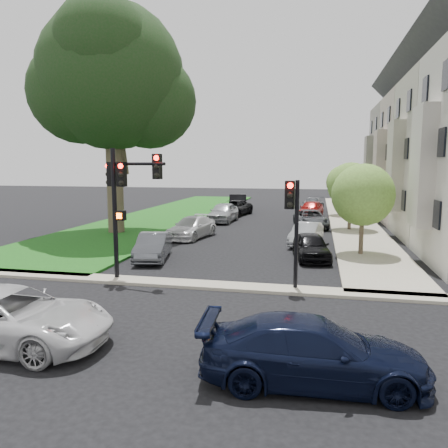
% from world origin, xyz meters
% --- Properties ---
extents(ground, '(140.00, 140.00, 0.00)m').
position_xyz_m(ground, '(0.00, 0.00, 0.00)').
color(ground, black).
rests_on(ground, ground).
extents(grass_strip, '(8.00, 44.00, 0.12)m').
position_xyz_m(grass_strip, '(-9.00, 24.00, 0.06)').
color(grass_strip, '#174B15').
rests_on(grass_strip, ground).
extents(sidewalk_right, '(3.50, 44.00, 0.12)m').
position_xyz_m(sidewalk_right, '(6.75, 24.00, 0.06)').
color(sidewalk_right, '#A09784').
rests_on(sidewalk_right, ground).
extents(sidewalk_cross, '(60.00, 1.00, 0.12)m').
position_xyz_m(sidewalk_cross, '(0.00, 2.00, 0.06)').
color(sidewalk_cross, '#A09784').
rests_on(sidewalk_cross, ground).
extents(house_c, '(7.70, 7.55, 15.97)m').
position_xyz_m(house_c, '(12.45, 23.00, 6.93)').
color(house_c, '#AAA095').
rests_on(house_c, ground).
extents(house_d, '(7.70, 7.55, 15.97)m').
position_xyz_m(house_d, '(12.45, 30.50, 6.93)').
color(house_d, gray).
rests_on(house_d, ground).
extents(eucalyptus, '(10.47, 9.50, 14.83)m').
position_xyz_m(eucalyptus, '(-9.20, 13.17, 10.13)').
color(eucalyptus, brown).
rests_on(eucalyptus, ground).
extents(small_tree_a, '(3.10, 3.10, 4.65)m').
position_xyz_m(small_tree_a, '(6.20, 9.05, 3.09)').
color(small_tree_a, brown).
rests_on(small_tree_a, ground).
extents(small_tree_b, '(3.17, 3.17, 4.75)m').
position_xyz_m(small_tree_b, '(6.20, 17.69, 3.16)').
color(small_tree_b, brown).
rests_on(small_tree_b, ground).
extents(small_tree_c, '(3.02, 3.02, 4.53)m').
position_xyz_m(small_tree_c, '(6.20, 26.49, 3.02)').
color(small_tree_c, brown).
rests_on(small_tree_c, ground).
extents(traffic_signal_main, '(2.56, 0.69, 5.22)m').
position_xyz_m(traffic_signal_main, '(-3.39, 2.23, 3.60)').
color(traffic_signal_main, black).
rests_on(traffic_signal_main, ground).
extents(traffic_signal_secondary, '(0.53, 0.42, 4.05)m').
position_xyz_m(traffic_signal_secondary, '(3.15, 2.19, 2.82)').
color(traffic_signal_secondary, black).
rests_on(traffic_signal_secondary, ground).
extents(car_cross_near, '(5.31, 2.49, 1.47)m').
position_xyz_m(car_cross_near, '(-3.61, -4.30, 0.73)').
color(car_cross_near, silver).
rests_on(car_cross_near, ground).
extents(car_cross_far, '(4.93, 2.31, 1.39)m').
position_xyz_m(car_cross_far, '(4.00, -4.65, 0.70)').
color(car_cross_far, black).
rests_on(car_cross_far, ground).
extents(car_parked_0, '(2.18, 4.01, 1.29)m').
position_xyz_m(car_parked_0, '(3.76, 7.72, 0.65)').
color(car_parked_0, black).
rests_on(car_parked_0, ground).
extents(car_parked_1, '(2.00, 4.04, 1.27)m').
position_xyz_m(car_parked_1, '(3.42, 11.57, 0.64)').
color(car_parked_1, '#999BA0').
rests_on(car_parked_1, ground).
extents(car_parked_2, '(2.92, 4.91, 1.28)m').
position_xyz_m(car_parked_2, '(3.56, 18.78, 0.64)').
color(car_parked_2, '#3F4247').
rests_on(car_parked_2, ground).
extents(car_parked_3, '(2.40, 4.51, 1.46)m').
position_xyz_m(car_parked_3, '(3.46, 25.18, 0.73)').
color(car_parked_3, maroon).
rests_on(car_parked_3, ground).
extents(car_parked_4, '(2.45, 4.79, 1.33)m').
position_xyz_m(car_parked_4, '(3.51, 30.13, 0.67)').
color(car_parked_4, '#3F4247').
rests_on(car_parked_4, ground).
extents(car_parked_5, '(2.13, 4.10, 1.29)m').
position_xyz_m(car_parked_5, '(-3.75, 6.03, 0.64)').
color(car_parked_5, '#3F4247').
rests_on(car_parked_5, ground).
extents(car_parked_6, '(2.64, 4.84, 1.33)m').
position_xyz_m(car_parked_6, '(-3.70, 12.54, 0.66)').
color(car_parked_6, silver).
rests_on(car_parked_6, ground).
extents(car_parked_7, '(2.01, 4.64, 1.56)m').
position_xyz_m(car_parked_7, '(-3.40, 20.44, 0.78)').
color(car_parked_7, '#999BA0').
rests_on(car_parked_7, ground).
extents(car_parked_8, '(3.16, 5.26, 1.37)m').
position_xyz_m(car_parked_8, '(-3.45, 25.06, 0.68)').
color(car_parked_8, black).
rests_on(car_parked_8, ground).
extents(car_parked_9, '(2.55, 5.09, 1.60)m').
position_xyz_m(car_parked_9, '(-3.85, 29.44, 0.80)').
color(car_parked_9, black).
rests_on(car_parked_9, ground).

